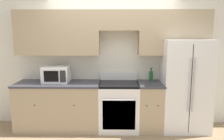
{
  "coord_description": "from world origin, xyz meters",
  "views": [
    {
      "loc": [
        0.06,
        -3.73,
        1.86
      ],
      "look_at": [
        -0.0,
        0.31,
        1.16
      ],
      "focal_mm": 35.0,
      "sensor_mm": 36.0,
      "label": 1
    }
  ],
  "objects": [
    {
      "name": "wall_back",
      "position": [
        -0.01,
        0.58,
        1.54
      ],
      "size": [
        8.0,
        0.39,
        2.6
      ],
      "color": "silver",
      "rests_on": "ground_plane"
    },
    {
      "name": "bottle",
      "position": [
        0.77,
        0.51,
        1.02
      ],
      "size": [
        0.07,
        0.07,
        0.26
      ],
      "color": "#195928",
      "rests_on": "lower_cabinets_right"
    },
    {
      "name": "oven_range",
      "position": [
        0.13,
        0.31,
        0.46
      ],
      "size": [
        0.74,
        0.65,
        1.07
      ],
      "color": "white",
      "rests_on": "ground_plane"
    },
    {
      "name": "lower_cabinets_left",
      "position": [
        -1.03,
        0.31,
        0.46
      ],
      "size": [
        1.61,
        0.64,
        0.91
      ],
      "color": "tan",
      "rests_on": "ground_plane"
    },
    {
      "name": "microwave",
      "position": [
        -1.07,
        0.36,
        1.07
      ],
      "size": [
        0.49,
        0.39,
        0.31
      ],
      "color": "white",
      "rests_on": "lower_cabinets_left"
    },
    {
      "name": "refrigerator",
      "position": [
        1.39,
        0.34,
        0.87
      ],
      "size": [
        0.88,
        0.71,
        1.73
      ],
      "color": "white",
      "rests_on": "ground_plane"
    },
    {
      "name": "lower_cabinets_right",
      "position": [
        0.73,
        0.31,
        0.46
      ],
      "size": [
        0.47,
        0.64,
        0.91
      ],
      "color": "tan",
      "rests_on": "ground_plane"
    },
    {
      "name": "ground_plane",
      "position": [
        0.0,
        0.0,
        0.0
      ],
      "size": [
        12.0,
        12.0,
        0.0
      ],
      "primitive_type": "plane",
      "color": "#937A5B"
    }
  ]
}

